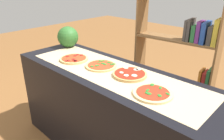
# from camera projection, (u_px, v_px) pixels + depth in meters

# --- Properties ---
(counter) EXTENTS (2.07, 0.66, 0.90)m
(counter) POSITION_uv_depth(u_px,v_px,m) (112.00, 116.00, 2.08)
(counter) COLOR black
(counter) RESTS_ON ground_plane
(parchment_paper) EXTENTS (1.74, 0.50, 0.00)m
(parchment_paper) POSITION_uv_depth(u_px,v_px,m) (112.00, 72.00, 1.90)
(parchment_paper) COLOR tan
(parchment_paper) RESTS_ON counter
(pizza_pepperoni_0) EXTENTS (0.28, 0.28, 0.03)m
(pizza_pepperoni_0) POSITION_uv_depth(u_px,v_px,m) (74.00, 59.00, 2.16)
(pizza_pepperoni_0) COLOR #DBB26B
(pizza_pepperoni_0) RESTS_ON parchment_paper
(pizza_spinach_1) EXTENTS (0.28, 0.28, 0.02)m
(pizza_spinach_1) POSITION_uv_depth(u_px,v_px,m) (101.00, 65.00, 2.01)
(pizza_spinach_1) COLOR #DBB26B
(pizza_spinach_1) RESTS_ON parchment_paper
(pizza_mozzarella_2) EXTENTS (0.28, 0.28, 0.03)m
(pizza_mozzarella_2) POSITION_uv_depth(u_px,v_px,m) (130.00, 74.00, 1.82)
(pizza_mozzarella_2) COLOR tan
(pizza_mozzarella_2) RESTS_ON parchment_paper
(pizza_spinach_3) EXTENTS (0.28, 0.28, 0.02)m
(pizza_spinach_3) POSITION_uv_depth(u_px,v_px,m) (153.00, 93.00, 1.54)
(pizza_spinach_3) COLOR #E5C17F
(pizza_spinach_3) RESTS_ON parchment_paper
(watermelon) EXTENTS (0.24, 0.24, 0.24)m
(watermelon) POSITION_uv_depth(u_px,v_px,m) (68.00, 37.00, 2.53)
(watermelon) COLOR #2D6628
(watermelon) RESTS_ON counter
(bookshelf) EXTENTS (0.92, 0.33, 1.55)m
(bookshelf) POSITION_uv_depth(u_px,v_px,m) (184.00, 63.00, 2.42)
(bookshelf) COLOR brown
(bookshelf) RESTS_ON ground_plane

